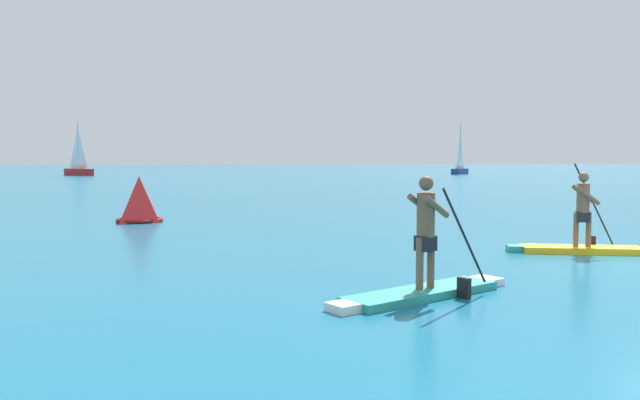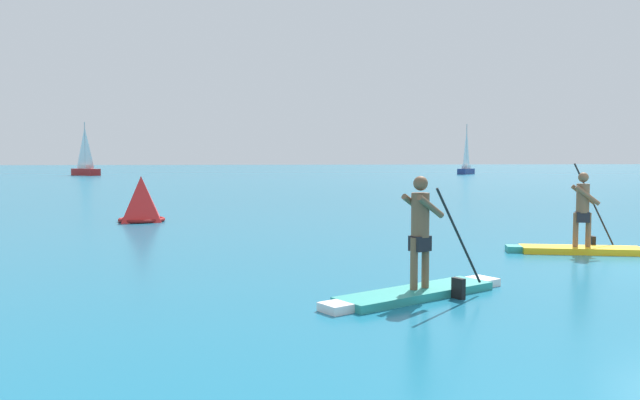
{
  "view_description": "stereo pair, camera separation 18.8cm",
  "coord_description": "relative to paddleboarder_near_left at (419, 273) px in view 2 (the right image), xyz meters",
  "views": [
    {
      "loc": [
        -8.93,
        -9.59,
        1.98
      ],
      "look_at": [
        -5.65,
        6.03,
        0.94
      ],
      "focal_mm": 35.02,
      "sensor_mm": 36.0,
      "label": 1
    },
    {
      "loc": [
        -8.75,
        -9.63,
        1.98
      ],
      "look_at": [
        -5.65,
        6.03,
        0.94
      ],
      "focal_mm": 35.02,
      "sensor_mm": 36.0,
      "label": 2
    }
  ],
  "objects": [
    {
      "name": "paddleboarder_near_left",
      "position": [
        0.0,
        0.0,
        0.0
      ],
      "size": [
        3.13,
        1.78,
        1.77
      ],
      "rotation": [
        0.0,
        0.0,
        0.44
      ],
      "color": "teal",
      "rests_on": "ground"
    },
    {
      "name": "paddleboarder_mid_center",
      "position": [
        4.87,
        3.34,
        -0.03
      ],
      "size": [
        3.05,
        1.45,
        1.91
      ],
      "rotation": [
        0.0,
        0.0,
        -0.33
      ],
      "color": "yellow",
      "rests_on": "ground"
    },
    {
      "name": "race_marker_buoy",
      "position": [
        -4.86,
        12.09,
        0.31
      ],
      "size": [
        1.72,
        1.72,
        1.45
      ],
      "color": "red",
      "rests_on": "ground"
    },
    {
      "name": "sailboat_left_horizon",
      "position": [
        -16.67,
        73.25,
        0.54
      ],
      "size": [
        4.13,
        5.21,
        6.58
      ],
      "rotation": [
        0.0,
        0.0,
        2.16
      ],
      "color": "#A51E1E",
      "rests_on": "ground"
    },
    {
      "name": "sailboat_right_horizon",
      "position": [
        32.23,
        69.54,
        0.67
      ],
      "size": [
        3.62,
        3.82,
        6.67
      ],
      "rotation": [
        0.0,
        0.0,
        0.83
      ],
      "color": "navy",
      "rests_on": "ground"
    }
  ]
}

